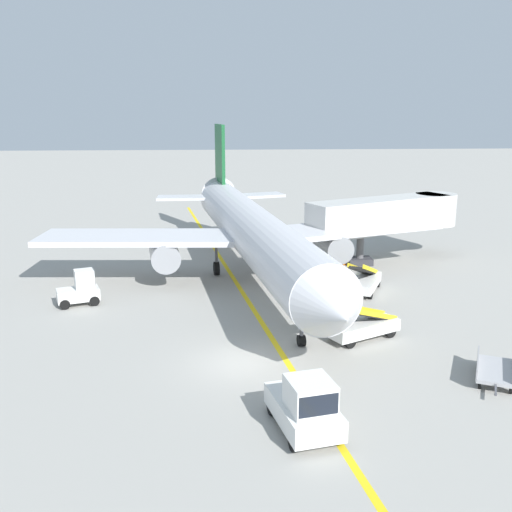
{
  "coord_description": "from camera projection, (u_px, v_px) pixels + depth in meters",
  "views": [
    {
      "loc": [
        -1.04,
        -24.73,
        11.25
      ],
      "look_at": [
        1.34,
        10.17,
        2.5
      ],
      "focal_mm": 40.9,
      "sensor_mm": 36.0,
      "label": 1
    }
  ],
  "objects": [
    {
      "name": "belt_loader_forward_hold",
      "position": [
        364.0,
        280.0,
        36.96
      ],
      "size": [
        3.26,
        5.06,
        2.59
      ],
      "color": "silver",
      "rests_on": "ground"
    },
    {
      "name": "airliner",
      "position": [
        251.0,
        230.0,
        39.26
      ],
      "size": [
        28.31,
        35.29,
        10.1
      ],
      "color": "silver",
      "rests_on": "ground"
    },
    {
      "name": "jet_bridge",
      "position": [
        394.0,
        214.0,
        44.5
      ],
      "size": [
        12.74,
        7.75,
        4.85
      ],
      "color": "beige",
      "rests_on": "ground"
    },
    {
      "name": "baggage_cart_loaded",
      "position": [
        496.0,
        370.0,
        24.89
      ],
      "size": [
        2.62,
        3.73,
        0.94
      ],
      "color": "#A5A5A8",
      "rests_on": "ground"
    },
    {
      "name": "taxi_line_yellow",
      "position": [
        262.0,
        323.0,
        31.67
      ],
      "size": [
        11.89,
        79.2,
        0.01
      ],
      "primitive_type": "cube",
      "rotation": [
        0.0,
        0.0,
        0.15
      ],
      "color": "yellow",
      "rests_on": "ground"
    },
    {
      "name": "ground_crew_marshaller",
      "position": [
        316.0,
        298.0,
        33.15
      ],
      "size": [
        0.36,
        0.24,
        1.7
      ],
      "color": "#26262D",
      "rests_on": "ground"
    },
    {
      "name": "safety_cone_nose_left",
      "position": [
        324.0,
        260.0,
        44.27
      ],
      "size": [
        0.36,
        0.36,
        0.44
      ],
      "primitive_type": "cone",
      "color": "orange",
      "rests_on": "ground"
    },
    {
      "name": "ground_plane",
      "position": [
        242.0,
        363.0,
        26.74
      ],
      "size": [
        300.0,
        300.0,
        0.0
      ],
      "primitive_type": "plane",
      "color": "#9E9B93"
    },
    {
      "name": "pushback_tug",
      "position": [
        305.0,
        406.0,
        20.8
      ],
      "size": [
        2.6,
        3.92,
        2.2
      ],
      "color": "silver",
      "rests_on": "ground"
    },
    {
      "name": "belt_loader_aft_hold",
      "position": [
        361.0,
        324.0,
        29.37
      ],
      "size": [
        5.02,
        3.39,
        2.59
      ],
      "color": "silver",
      "rests_on": "ground"
    },
    {
      "name": "baggage_tug_near_wing",
      "position": [
        80.0,
        290.0,
        34.57
      ],
      "size": [
        2.69,
        2.02,
        2.1
      ],
      "color": "silver",
      "rests_on": "ground"
    },
    {
      "name": "safety_cone_nose_right",
      "position": [
        345.0,
        262.0,
        43.69
      ],
      "size": [
        0.36,
        0.36,
        0.44
      ],
      "primitive_type": "cone",
      "color": "orange",
      "rests_on": "ground"
    }
  ]
}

